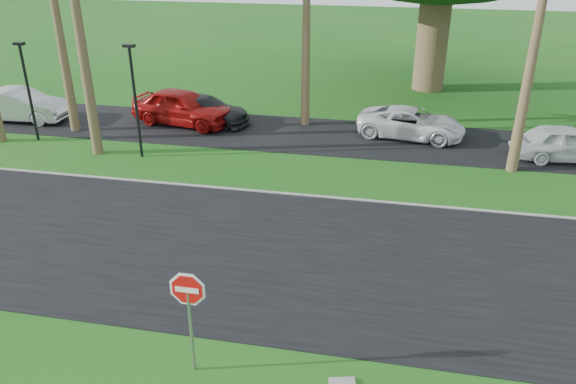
% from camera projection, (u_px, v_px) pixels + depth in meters
% --- Properties ---
extents(ground, '(120.00, 120.00, 0.00)m').
position_uv_depth(ground, '(216.00, 288.00, 14.97)').
color(ground, '#134E13').
rests_on(ground, ground).
extents(road, '(120.00, 8.00, 0.02)m').
position_uv_depth(road, '(237.00, 249.00, 16.73)').
color(road, black).
rests_on(road, ground).
extents(parking_strip, '(120.00, 5.00, 0.02)m').
position_uv_depth(parking_strip, '(299.00, 134.00, 26.04)').
color(parking_strip, black).
rests_on(parking_strip, ground).
extents(curb, '(120.00, 0.12, 0.06)m').
position_uv_depth(curb, '(268.00, 192.00, 20.32)').
color(curb, gray).
rests_on(curb, ground).
extents(stop_sign_near, '(1.05, 0.07, 2.62)m').
position_uv_depth(stop_sign_near, '(189.00, 302.00, 11.46)').
color(stop_sign_near, gray).
rests_on(stop_sign_near, ground).
extents(streetlight_left, '(0.45, 0.25, 4.34)m').
position_uv_depth(streetlight_left, '(27.00, 85.00, 24.36)').
color(streetlight_left, black).
rests_on(streetlight_left, ground).
extents(streetlight_right, '(0.45, 0.25, 4.64)m').
position_uv_depth(streetlight_right, '(135.00, 95.00, 22.43)').
color(streetlight_right, black).
rests_on(streetlight_right, ground).
extents(car_silver, '(4.82, 1.90, 1.56)m').
position_uv_depth(car_silver, '(20.00, 106.00, 27.55)').
color(car_silver, '#ADB0B4').
rests_on(car_silver, ground).
extents(car_red, '(5.33, 3.03, 1.71)m').
position_uv_depth(car_red, '(183.00, 107.00, 27.02)').
color(car_red, '#990D0C').
rests_on(car_red, ground).
extents(car_dark, '(4.83, 2.55, 1.33)m').
position_uv_depth(car_dark, '(204.00, 110.00, 27.24)').
color(car_dark, black).
rests_on(car_dark, ground).
extents(car_minivan, '(5.07, 2.92, 1.33)m').
position_uv_depth(car_minivan, '(411.00, 123.00, 25.42)').
color(car_minivan, silver).
rests_on(car_minivan, ground).
extents(car_pickup, '(4.42, 2.18, 1.45)m').
position_uv_depth(car_pickup, '(567.00, 143.00, 22.88)').
color(car_pickup, silver).
rests_on(car_pickup, ground).
extents(utility_slab, '(0.62, 0.47, 0.06)m').
position_uv_depth(utility_slab, '(343.00, 384.00, 11.78)').
color(utility_slab, gray).
rests_on(utility_slab, ground).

